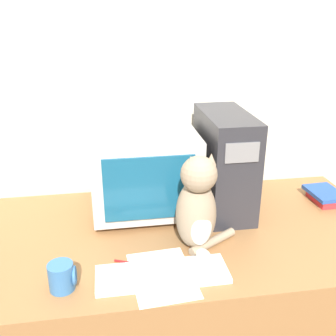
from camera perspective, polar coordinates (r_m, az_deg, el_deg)
wall_back at (r=1.95m, az=0.20°, el=12.40°), size 7.00×0.05×2.50m
desk at (r=1.89m, az=2.76°, el=-18.32°), size 1.71×0.87×0.72m
crt_monitor at (r=1.74m, az=-3.42°, el=-0.55°), size 0.46×0.39×0.37m
computer_tower at (r=1.77m, az=8.17°, el=0.82°), size 0.20×0.43×0.45m
keyboard at (r=1.41m, az=-0.83°, el=-15.14°), size 0.46×0.15×0.02m
cat at (r=1.47m, az=4.29°, el=-5.66°), size 0.26×0.22×0.39m
book_stack at (r=2.03m, az=21.80°, el=-3.78°), size 0.15×0.19×0.05m
pen at (r=1.48m, az=-5.07°, el=-13.62°), size 0.14×0.07×0.01m
paper_sheet at (r=1.42m, az=-0.88°, el=-15.29°), size 0.23×0.31×0.00m
mug at (r=1.38m, az=-15.10°, el=-14.98°), size 0.09×0.08×0.10m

